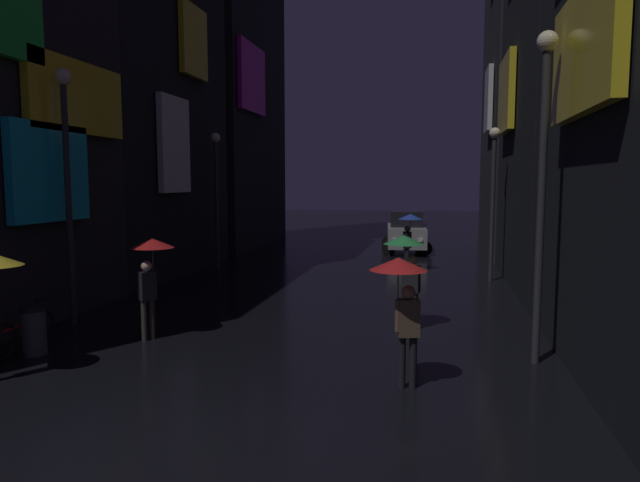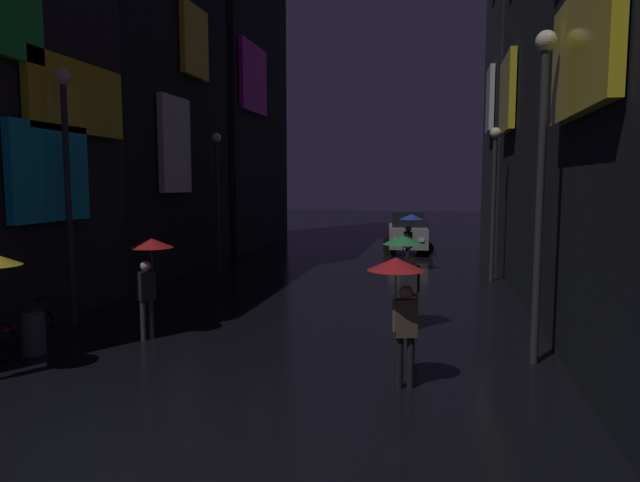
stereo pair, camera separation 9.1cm
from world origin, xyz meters
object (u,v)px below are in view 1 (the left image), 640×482
Objects in this scene: car_distant at (406,232)px; streetlamp_left_far at (216,183)px; pedestrian_far_right_red at (402,286)px; streetlamp_right_near at (543,161)px; streetlamp_left_near at (67,168)px; trash_bin at (34,330)px; pedestrian_foreground_left_green at (407,255)px; bicycle_parked_at_storefront at (24,333)px; pedestrian_midstreet_centre_red at (151,260)px; pedestrian_near_crossing_blue at (409,226)px; streetlamp_right_far at (493,185)px.

streetlamp_left_far reaches higher than car_distant.
streetlamp_right_near is at bearing 37.81° from pedestrian_far_right_red.
streetlamp_left_near is (-10.00, 0.84, -0.05)m from streetlamp_right_near.
car_distant is 4.59× the size of trash_bin.
pedestrian_foreground_left_green is 0.37× the size of streetlamp_left_near.
streetlamp_left_near reaches higher than pedestrian_foreground_left_green.
trash_bin is at bearing -17.75° from bicycle_parked_at_storefront.
pedestrian_far_right_red and pedestrian_foreground_left_green have the same top height.
pedestrian_midstreet_centre_red is 10.03m from streetlamp_left_far.
streetlamp_left_near reaches higher than bicycle_parked_at_storefront.
pedestrian_foreground_left_green is 3.70m from streetlamp_right_near.
pedestrian_foreground_left_green is at bearing 25.77° from trash_bin.
pedestrian_foreground_left_green is (5.19, 1.81, 0.00)m from pedestrian_midstreet_centre_red.
pedestrian_midstreet_centre_red is 2.28× the size of trash_bin.
pedestrian_far_right_red and pedestrian_midstreet_centre_red have the same top height.
pedestrian_midstreet_centre_red and pedestrian_near_crossing_blue have the same top height.
bicycle_parked_at_storefront is 0.31× the size of streetlamp_right_near.
car_distant is at bearing 70.92° from trash_bin.
trash_bin is at bearing -154.23° from pedestrian_foreground_left_green.
bicycle_parked_at_storefront is 18.72m from car_distant.
pedestrian_near_crossing_blue is at bearing 149.17° from streetlamp_right_far.
pedestrian_midstreet_centre_red is 0.37× the size of streetlamp_left_near.
car_distant is at bearing 92.96° from pedestrian_foreground_left_green.
bicycle_parked_at_storefront is (-7.27, 0.54, -1.28)m from pedestrian_far_right_red.
car_distant is (-0.41, 5.82, -0.74)m from pedestrian_near_crossing_blue.
trash_bin is at bearing -86.40° from streetlamp_left_far.
streetlamp_right_near is at bearing -44.29° from streetlamp_left_far.
pedestrian_foreground_left_green reaches higher than car_distant.
bicycle_parked_at_storefront is (-6.83, -11.75, -1.28)m from pedestrian_near_crossing_blue.
pedestrian_far_right_red reaches higher than car_distant.
car_distant is 0.74× the size of streetlamp_left_near.
trash_bin is (0.30, -0.10, 0.08)m from bicycle_parked_at_storefront.
streetlamp_right_far is at bearing -66.92° from car_distant.
pedestrian_far_right_red is 1.16× the size of bicycle_parked_at_storefront.
pedestrian_far_right_red reaches higher than bicycle_parked_at_storefront.
pedestrian_far_right_red is 5.65m from pedestrian_midstreet_centre_red.
pedestrian_midstreet_centre_red is at bearing -16.71° from streetlamp_left_near.
streetlamp_left_near is at bearing -171.70° from pedestrian_foreground_left_green.
pedestrian_far_right_red is at bearing -142.19° from streetlamp_right_near.
car_distant is at bearing 92.70° from pedestrian_far_right_red.
streetlamp_left_far is at bearing 134.05° from pedestrian_foreground_left_green.
streetlamp_left_near reaches higher than car_distant.
pedestrian_near_crossing_blue is at bearing 64.82° from pedestrian_midstreet_centre_red.
pedestrian_foreground_left_green reaches higher than trash_bin.
streetlamp_left_near reaches higher than pedestrian_midstreet_centre_red.
streetlamp_left_far is 0.88× the size of streetlamp_left_near.
pedestrian_near_crossing_blue is at bearing 61.15° from trash_bin.
streetlamp_right_far is at bearing -5.29° from streetlamp_left_far.
streetlamp_right_far is at bearing 77.64° from pedestrian_far_right_red.
car_distant is 0.73× the size of streetlamp_right_near.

